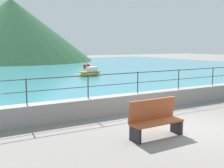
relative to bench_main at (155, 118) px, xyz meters
The scene contains 8 objects.
ground_plane 1.77m from the bench_main, ahead, with size 120.00×120.00×0.00m, color slate.
promenade_wall 3.62m from the bench_main, 62.26° to the left, with size 20.00×0.56×0.70m, color gray.
railing 3.70m from the bench_main, 62.26° to the left, with size 18.44×0.04×0.90m.
lake_water 25.90m from the bench_main, 86.28° to the left, with size 64.00×44.32×0.06m, color teal.
hill_main 43.74m from the bench_main, 83.15° to the left, with size 26.38×26.38×10.23m, color #285633.
bench_main is the anchor object (origin of this frame).
boat_0 16.87m from the bench_main, 70.02° to the left, with size 2.41×1.26×0.76m.
boat_3 26.40m from the bench_main, 68.56° to the left, with size 1.76×2.47×1.87m.
Camera 1 is at (-7.04, -6.48, 2.72)m, focal length 46.31 mm.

